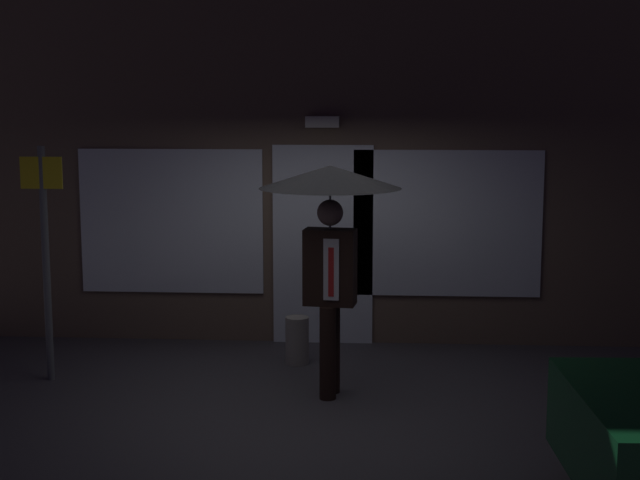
% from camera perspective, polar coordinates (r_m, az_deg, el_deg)
% --- Properties ---
extents(ground_plane, '(18.00, 18.00, 0.00)m').
position_cam_1_polar(ground_plane, '(8.44, -0.76, -10.06)').
color(ground_plane, '#423F44').
extents(building_facade, '(8.94, 0.48, 4.51)m').
position_cam_1_polar(building_facade, '(10.34, 0.21, 6.01)').
color(building_facade, brown).
rests_on(building_facade, ground).
extents(person_with_umbrella, '(1.28, 1.28, 2.12)m').
position_cam_1_polar(person_with_umbrella, '(8.34, 0.62, 1.97)').
color(person_with_umbrella, black).
rests_on(person_with_umbrella, ground).
extents(street_sign_post, '(0.40, 0.07, 2.26)m').
position_cam_1_polar(street_sign_post, '(9.26, -16.39, -0.51)').
color(street_sign_post, '#595B60').
rests_on(street_sign_post, ground).
extents(sidewalk_bollard, '(0.24, 0.24, 0.49)m').
position_cam_1_polar(sidewalk_bollard, '(9.64, -1.40, -6.13)').
color(sidewalk_bollard, '#9E998E').
rests_on(sidewalk_bollard, ground).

